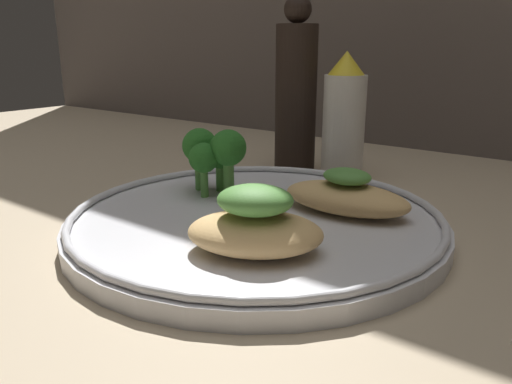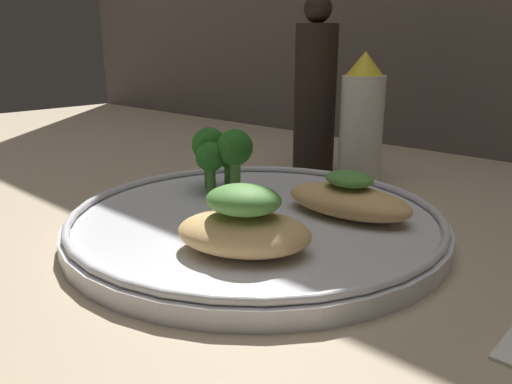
{
  "view_description": "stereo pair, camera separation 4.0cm",
  "coord_description": "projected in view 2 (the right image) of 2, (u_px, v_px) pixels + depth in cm",
  "views": [
    {
      "loc": [
        23.01,
        -30.56,
        14.84
      ],
      "look_at": [
        0.0,
        0.0,
        3.4
      ],
      "focal_mm": 35.0,
      "sensor_mm": 36.0,
      "label": 1
    },
    {
      "loc": [
        26.06,
        -28.0,
        14.84
      ],
      "look_at": [
        0.0,
        0.0,
        3.4
      ],
      "focal_mm": 35.0,
      "sensor_mm": 36.0,
      "label": 2
    }
  ],
  "objects": [
    {
      "name": "grilled_meat_middle",
      "position": [
        348.0,
        199.0,
        0.4
      ],
      "size": [
        11.04,
        6.19,
        3.72
      ],
      "color": "tan",
      "rests_on": "plate"
    },
    {
      "name": "grilled_meat_front",
      "position": [
        244.0,
        226.0,
        0.33
      ],
      "size": [
        11.06,
        9.94,
        4.6
      ],
      "color": "tan",
      "rests_on": "plate"
    },
    {
      "name": "ground_plane",
      "position": [
        256.0,
        237.0,
        0.41
      ],
      "size": [
        180.0,
        180.0,
        1.0
      ],
      "primitive_type": "cube",
      "color": "tan"
    },
    {
      "name": "plate",
      "position": [
        256.0,
        220.0,
        0.41
      ],
      "size": [
        30.32,
        30.32,
        2.0
      ],
      "color": "silver",
      "rests_on": "ground_plane"
    },
    {
      "name": "broccoli_bunch",
      "position": [
        222.0,
        151.0,
        0.46
      ],
      "size": [
        6.89,
        5.34,
        6.13
      ],
      "color": "#569942",
      "rests_on": "plate"
    },
    {
      "name": "sauce_bottle",
      "position": [
        362.0,
        120.0,
        0.55
      ],
      "size": [
        4.71,
        4.71,
        14.06
      ],
      "color": "white",
      "rests_on": "ground_plane"
    },
    {
      "name": "pepper_grinder",
      "position": [
        315.0,
        94.0,
        0.58
      ],
      "size": [
        4.87,
        4.87,
        20.1
      ],
      "color": "black",
      "rests_on": "ground_plane"
    }
  ]
}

